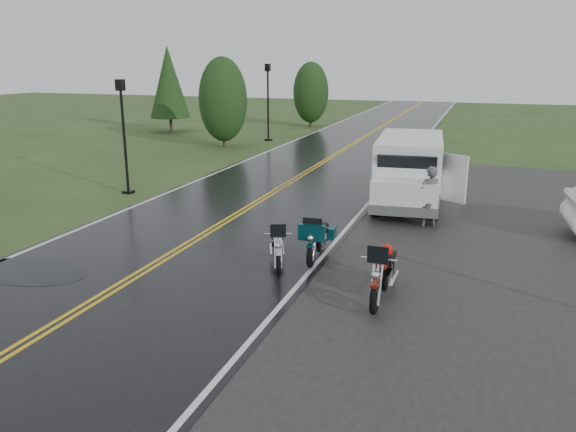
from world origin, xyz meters
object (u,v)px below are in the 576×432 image
object	(u,v)px
motorcycle_silver	(278,253)
person_at_van	(429,197)
motorcycle_teal	(311,246)
lamp_post_far_left	(268,102)
motorcycle_red	(376,285)
van_white	(377,181)
lamp_post_near_left	(124,137)

from	to	relation	value
motorcycle_silver	person_at_van	size ratio (longest dim) A/B	1.09
motorcycle_teal	lamp_post_far_left	size ratio (longest dim) A/B	0.44
motorcycle_silver	motorcycle_red	bearing A→B (deg)	-49.78
motorcycle_red	motorcycle_silver	world-z (taller)	motorcycle_red
motorcycle_red	van_white	size ratio (longest dim) A/B	0.38
motorcycle_red	van_white	distance (m)	7.54
van_white	lamp_post_near_left	world-z (taller)	lamp_post_near_left
van_white	motorcycle_silver	bearing A→B (deg)	-105.77
motorcycle_teal	person_at_van	size ratio (longest dim) A/B	1.12
motorcycle_teal	person_at_van	distance (m)	5.22
motorcycle_red	van_white	xyz separation A→B (m)	(-1.39, 7.39, 0.51)
person_at_van	lamp_post_near_left	xyz separation A→B (m)	(-11.35, 0.82, 1.23)
motorcycle_teal	van_white	xyz separation A→B (m)	(0.57, 5.32, 0.58)
motorcycle_red	person_at_van	world-z (taller)	person_at_van
motorcycle_red	lamp_post_far_left	world-z (taller)	lamp_post_far_left
van_white	motorcycle_red	bearing A→B (deg)	-84.37
motorcycle_teal	motorcycle_silver	size ratio (longest dim) A/B	1.03
motorcycle_red	motorcycle_teal	xyz separation A→B (m)	(-1.97, 2.07, -0.07)
van_white	person_at_van	size ratio (longest dim) A/B	3.27
motorcycle_silver	van_white	distance (m)	6.19
lamp_post_far_left	van_white	bearing A→B (deg)	-57.76
lamp_post_near_left	lamp_post_far_left	distance (m)	15.37
motorcycle_red	lamp_post_far_left	bearing A→B (deg)	116.04
person_at_van	motorcycle_teal	bearing A→B (deg)	28.15
motorcycle_red	lamp_post_near_left	size ratio (longest dim) A/B	0.53
van_white	lamp_post_far_left	xyz separation A→B (m)	(-9.80, 15.54, 1.19)
van_white	person_at_van	world-z (taller)	van_white
motorcycle_red	motorcycle_teal	world-z (taller)	motorcycle_red
motorcycle_teal	lamp_post_near_left	bearing A→B (deg)	144.45
motorcycle_red	motorcycle_teal	distance (m)	2.86
lamp_post_far_left	motorcycle_red	bearing A→B (deg)	-63.98
motorcycle_teal	motorcycle_silver	bearing A→B (deg)	-132.12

